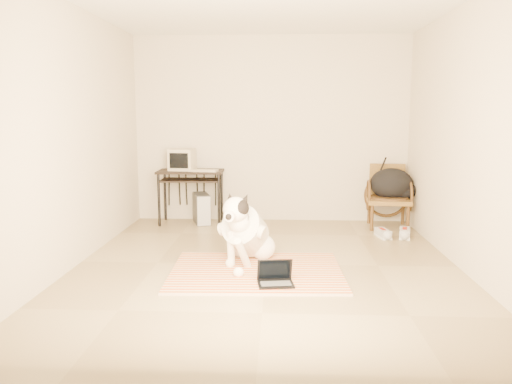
# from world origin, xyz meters

# --- Properties ---
(floor) EXTENTS (4.50, 4.50, 0.00)m
(floor) POSITION_xyz_m (0.00, 0.00, 0.00)
(floor) COLOR #927E59
(floor) RESTS_ON ground
(wall_back) EXTENTS (4.50, 0.00, 4.50)m
(wall_back) POSITION_xyz_m (0.00, 2.25, 1.35)
(wall_back) COLOR beige
(wall_back) RESTS_ON floor
(wall_front) EXTENTS (4.50, 0.00, 4.50)m
(wall_front) POSITION_xyz_m (0.00, -2.25, 1.35)
(wall_front) COLOR beige
(wall_front) RESTS_ON floor
(wall_left) EXTENTS (0.00, 4.50, 4.50)m
(wall_left) POSITION_xyz_m (-2.00, 0.00, 1.35)
(wall_left) COLOR beige
(wall_left) RESTS_ON floor
(wall_right) EXTENTS (0.00, 4.50, 4.50)m
(wall_right) POSITION_xyz_m (2.00, 0.00, 1.35)
(wall_right) COLOR beige
(wall_right) RESTS_ON floor
(rug) EXTENTS (1.76, 1.37, 0.02)m
(rug) POSITION_xyz_m (-0.09, -0.29, 0.01)
(rug) COLOR #E34813
(rug) RESTS_ON floor
(dog) EXTENTS (0.59, 1.13, 0.82)m
(dog) POSITION_xyz_m (-0.22, 0.04, 0.33)
(dog) COLOR white
(dog) RESTS_ON rug
(laptop) EXTENTS (0.35, 0.28, 0.23)m
(laptop) POSITION_xyz_m (0.10, -0.67, 0.08)
(laptop) COLOR black
(laptop) RESTS_ON rug
(computer_desk) EXTENTS (0.94, 0.54, 0.78)m
(computer_desk) POSITION_xyz_m (-1.15, 1.95, 0.67)
(computer_desk) COLOR black
(computer_desk) RESTS_ON floor
(crt_monitor) EXTENTS (0.37, 0.36, 0.30)m
(crt_monitor) POSITION_xyz_m (-1.27, 1.98, 0.93)
(crt_monitor) COLOR #BAAC92
(crt_monitor) RESTS_ON computer_desk
(desk_keyboard) EXTENTS (0.43, 0.22, 0.03)m
(desk_keyboard) POSITION_xyz_m (-0.95, 1.83, 0.79)
(desk_keyboard) COLOR #BAAC92
(desk_keyboard) RESTS_ON computer_desk
(pc_tower) EXTENTS (0.32, 0.50, 0.43)m
(pc_tower) POSITION_xyz_m (-1.00, 1.96, 0.22)
(pc_tower) COLOR #4A4A4C
(pc_tower) RESTS_ON floor
(rattan_chair) EXTENTS (0.63, 0.61, 0.87)m
(rattan_chair) POSITION_xyz_m (1.65, 1.86, 0.44)
(rattan_chair) COLOR brown
(rattan_chair) RESTS_ON floor
(backpack) EXTENTS (0.64, 0.49, 0.44)m
(backpack) POSITION_xyz_m (1.72, 1.83, 0.60)
(backpack) COLOR black
(backpack) RESTS_ON rattan_chair
(sneaker_left) EXTENTS (0.18, 0.33, 0.11)m
(sneaker_left) POSITION_xyz_m (1.47, 1.23, 0.05)
(sneaker_left) COLOR silver
(sneaker_left) RESTS_ON floor
(sneaker_right) EXTENTS (0.21, 0.35, 0.12)m
(sneaker_right) POSITION_xyz_m (1.75, 1.25, 0.05)
(sneaker_right) COLOR silver
(sneaker_right) RESTS_ON floor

